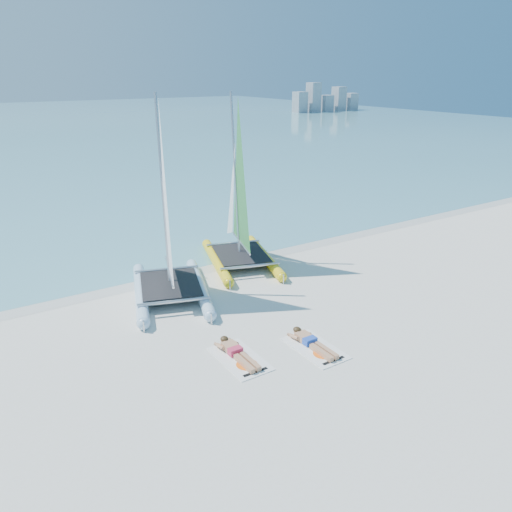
{
  "coord_description": "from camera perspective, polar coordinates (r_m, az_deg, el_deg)",
  "views": [
    {
      "loc": [
        -7.88,
        -10.51,
        7.06
      ],
      "look_at": [
        -0.34,
        1.2,
        1.85
      ],
      "focal_mm": 35.0,
      "sensor_mm": 36.0,
      "label": 1
    }
  ],
  "objects": [
    {
      "name": "ground",
      "position": [
        14.92,
        3.63,
        -7.8
      ],
      "size": [
        140.0,
        140.0,
        0.0
      ],
      "primitive_type": "plane",
      "color": "silver",
      "rests_on": "ground"
    },
    {
      "name": "wet_sand_strip",
      "position": [
        19.19,
        -6.11,
        -1.2
      ],
      "size": [
        140.0,
        1.4,
        0.01
      ],
      "primitive_type": "cube",
      "color": "silver",
      "rests_on": "ground"
    },
    {
      "name": "distant_skyline",
      "position": [
        95.28,
        7.9,
        17.24
      ],
      "size": [
        14.0,
        2.0,
        5.0
      ],
      "color": "#A1A6B1",
      "rests_on": "ground"
    },
    {
      "name": "catamaran_blue",
      "position": [
        16.32,
        -10.13,
        2.06
      ],
      "size": [
        3.76,
        5.37,
        6.66
      ],
      "rotation": [
        0.0,
        0.0,
        -0.32
      ],
      "color": "silver",
      "rests_on": "ground"
    },
    {
      "name": "catamaran_yellow",
      "position": [
        19.2,
        -2.14,
        5.4
      ],
      "size": [
        3.62,
        5.28,
        6.56
      ],
      "rotation": [
        0.0,
        0.0,
        -0.3
      ],
      "color": "yellow",
      "rests_on": "ground"
    },
    {
      "name": "towel_a",
      "position": [
        13.26,
        -1.86,
        -11.64
      ],
      "size": [
        1.0,
        1.85,
        0.02
      ],
      "primitive_type": "cube",
      "color": "white",
      "rests_on": "ground"
    },
    {
      "name": "sunbather_a",
      "position": [
        13.34,
        -2.3,
        -10.88
      ],
      "size": [
        0.37,
        1.73,
        0.26
      ],
      "color": "tan",
      "rests_on": "towel_a"
    },
    {
      "name": "towel_b",
      "position": [
        13.79,
        6.76,
        -10.41
      ],
      "size": [
        1.0,
        1.85,
        0.02
      ],
      "primitive_type": "cube",
      "color": "white",
      "rests_on": "ground"
    },
    {
      "name": "sunbather_b",
      "position": [
        13.86,
        6.27,
        -9.69
      ],
      "size": [
        0.37,
        1.73,
        0.26
      ],
      "color": "tan",
      "rests_on": "towel_b"
    }
  ]
}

